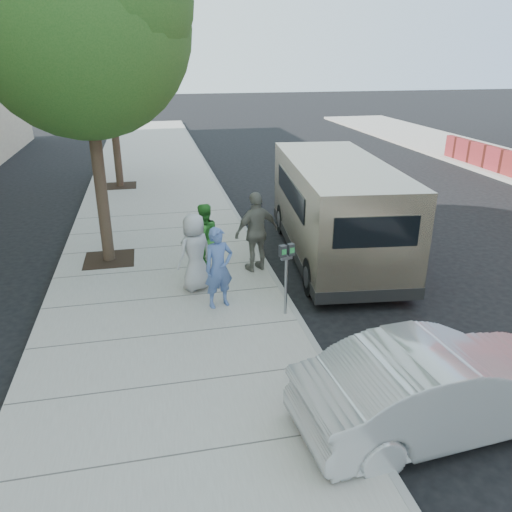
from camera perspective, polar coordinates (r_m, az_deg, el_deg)
The scene contains 12 objects.
ground at distance 10.74m, azimuth -4.71°, elevation -4.91°, with size 120.00×120.00×0.00m, color black.
sidewalk at distance 10.65m, azimuth -10.08°, elevation -5.01°, with size 5.00×60.00×0.15m, color gray.
curb_face at distance 10.96m, azimuth 2.78°, elevation -3.85°, with size 0.12×60.00×0.16m, color gray.
tree_near at distance 11.98m, azimuth -19.17°, elevation 24.26°, with size 4.62×4.60×7.53m.
tree_far at distance 19.54m, azimuth -16.55°, elevation 21.31°, with size 3.92×3.80×6.49m.
parking_meter at distance 9.40m, azimuth 3.49°, elevation -0.96°, with size 0.31×0.17×1.44m.
van at distance 12.72m, azimuth 8.95°, elevation 5.54°, with size 2.88×6.80×2.45m.
sedan at distance 7.44m, azimuth 20.37°, elevation -13.83°, with size 1.41×4.05×1.33m, color #ADB1B4.
person_officer at distance 9.81m, azimuth -4.29°, elevation -1.35°, with size 0.60×0.39×1.65m, color #4A649F.
person_green_shirt at distance 11.42m, azimuth -6.01°, elevation 1.99°, with size 0.79×0.62×1.63m, color #30822A.
person_gray_shirt at distance 10.57m, azimuth -7.00°, elevation 0.41°, with size 0.82×0.53×1.68m, color #A7A7A9.
person_striped_polo at distance 11.43m, azimuth 0.08°, elevation 2.77°, with size 1.09×0.46×1.87m, color slate.
Camera 1 is at (-1.15, -9.51, 4.86)m, focal length 35.00 mm.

